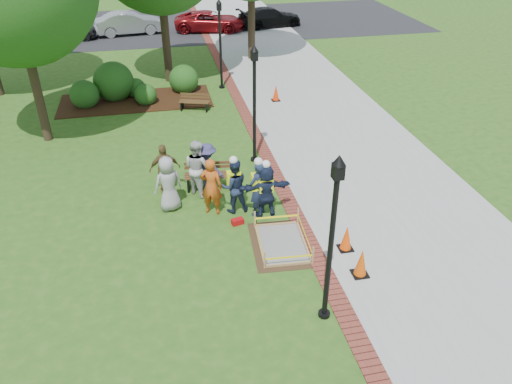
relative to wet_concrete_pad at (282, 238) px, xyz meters
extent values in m
plane|color=#285116|center=(-0.97, 0.14, -0.23)|extent=(100.00, 100.00, 0.00)
cube|color=#9E9E99|center=(4.03, 10.14, -0.22)|extent=(6.00, 60.00, 0.02)
cube|color=maroon|center=(0.78, 10.14, -0.22)|extent=(0.50, 60.00, 0.03)
cube|color=#381E0F|center=(-3.97, 12.14, -0.21)|extent=(7.00, 3.00, 0.05)
cube|color=black|center=(-0.97, 27.14, -0.23)|extent=(36.00, 12.00, 0.01)
cube|color=#47331E|center=(0.00, 0.00, -0.23)|extent=(1.86, 2.41, 0.01)
cube|color=gray|center=(0.00, 0.00, -0.21)|extent=(1.32, 1.88, 0.04)
cube|color=tan|center=(0.00, 0.00, -0.19)|extent=(1.45, 2.01, 0.08)
cube|color=tan|center=(0.00, 0.00, 0.04)|extent=(1.48, 2.04, 0.55)
cube|color=yellow|center=(0.00, 0.00, 0.07)|extent=(1.43, 1.99, 0.06)
cube|color=brown|center=(-1.61, 3.52, 0.26)|extent=(1.64, 0.65, 0.04)
cube|color=brown|center=(-1.58, 3.78, 0.50)|extent=(1.59, 0.23, 0.26)
cube|color=black|center=(-1.61, 3.52, 0.00)|extent=(1.50, 0.70, 0.47)
cube|color=#523B1C|center=(-1.37, 10.46, 0.18)|extent=(1.40, 0.81, 0.04)
cube|color=#523B1C|center=(-1.30, 10.66, 0.38)|extent=(1.28, 0.47, 0.21)
cube|color=black|center=(-1.37, 10.46, -0.04)|extent=(1.30, 0.82, 0.39)
cube|color=black|center=(1.65, -1.68, -0.21)|extent=(0.42, 0.42, 0.05)
cone|color=#DC4C06|center=(1.65, -1.68, 0.20)|extent=(0.33, 0.33, 0.77)
cube|color=black|center=(1.67, -0.58, -0.21)|extent=(0.40, 0.40, 0.05)
cone|color=#F44907|center=(1.67, -0.58, 0.19)|extent=(0.32, 0.32, 0.74)
cube|color=black|center=(2.50, 10.83, -0.21)|extent=(0.39, 0.39, 0.05)
cone|color=#F63307|center=(2.50, 10.83, 0.17)|extent=(0.31, 0.31, 0.72)
cube|color=#A30C0F|center=(-1.06, 1.25, -0.15)|extent=(0.39, 0.27, 0.18)
cylinder|color=black|center=(0.28, -2.86, 1.67)|extent=(0.12, 0.12, 3.80)
cube|color=black|center=(0.28, -2.86, 3.67)|extent=(0.22, 0.22, 0.32)
cone|color=black|center=(0.28, -2.86, 3.92)|extent=(0.28, 0.28, 0.22)
cylinder|color=black|center=(0.28, -2.86, -0.18)|extent=(0.28, 0.28, 0.10)
cylinder|color=black|center=(0.28, 5.14, 1.67)|extent=(0.12, 0.12, 3.80)
cube|color=black|center=(0.28, 5.14, 3.67)|extent=(0.22, 0.22, 0.32)
cone|color=black|center=(0.28, 5.14, 3.92)|extent=(0.28, 0.28, 0.22)
cylinder|color=black|center=(0.28, 5.14, -0.18)|extent=(0.28, 0.28, 0.10)
cylinder|color=black|center=(0.28, 13.14, 1.67)|extent=(0.12, 0.12, 3.80)
cube|color=black|center=(0.28, 13.14, 3.67)|extent=(0.22, 0.22, 0.32)
cone|color=black|center=(0.28, 13.14, 3.92)|extent=(0.28, 0.28, 0.22)
cylinder|color=black|center=(0.28, 13.14, -0.18)|extent=(0.28, 0.28, 0.10)
cylinder|color=#3D2D1E|center=(-7.43, 8.63, 2.21)|extent=(0.35, 0.35, 4.88)
cylinder|color=#3D2D1E|center=(-2.23, 14.81, 2.42)|extent=(0.40, 0.40, 5.31)
cylinder|color=#3D2D1E|center=(2.76, 17.80, 2.32)|extent=(0.41, 0.41, 5.12)
sphere|color=#1B4513|center=(-6.21, 11.97, -0.23)|extent=(1.32, 1.32, 1.32)
sphere|color=#1B4513|center=(-4.91, 12.76, -0.23)|extent=(1.89, 1.89, 1.89)
sphere|color=#1B4513|center=(-3.49, 11.72, -0.23)|extent=(1.02, 1.02, 1.02)
sphere|color=#1B4513|center=(-1.61, 13.00, -0.23)|extent=(1.43, 1.43, 1.43)
sphere|color=#1B4513|center=(-3.93, 12.84, -0.23)|extent=(0.95, 0.95, 0.95)
imported|color=gray|center=(-2.96, 2.52, 0.66)|extent=(0.66, 0.52, 1.79)
imported|color=#BC4E16|center=(-1.70, 2.04, 0.70)|extent=(0.70, 0.59, 1.86)
imported|color=silver|center=(-1.98, 3.29, 0.71)|extent=(0.67, 0.72, 1.89)
imported|color=brown|center=(-3.01, 3.61, 0.61)|extent=(0.57, 0.39, 1.69)
imported|color=#37355E|center=(-1.64, 3.41, 0.61)|extent=(0.64, 0.59, 1.68)
imported|color=#192843|center=(-0.12, 1.58, 0.63)|extent=(0.56, 0.36, 1.73)
cube|color=#CFDF12|center=(-0.12, 1.58, 0.88)|extent=(0.42, 0.26, 0.52)
sphere|color=white|center=(-0.12, 1.58, 1.52)|extent=(0.25, 0.25, 0.25)
imported|color=#191C43|center=(-0.34, 1.65, 0.67)|extent=(0.69, 0.62, 1.81)
cube|color=#CFDF12|center=(-0.34, 1.65, 0.93)|extent=(0.42, 0.26, 0.52)
sphere|color=white|center=(-0.34, 1.65, 1.60)|extent=(0.25, 0.25, 0.25)
imported|color=#1D234B|center=(-1.01, 2.00, 0.64)|extent=(0.58, 0.39, 1.75)
cube|color=#CFDF12|center=(-1.01, 2.00, 0.89)|extent=(0.42, 0.26, 0.52)
sphere|color=white|center=(-1.01, 2.00, 1.54)|extent=(0.25, 0.25, 0.25)
imported|color=#252527|center=(-8.47, 24.28, -0.23)|extent=(2.43, 4.81, 1.52)
imported|color=#98989D|center=(-4.25, 25.04, -0.23)|extent=(2.79, 5.19, 1.62)
imported|color=maroon|center=(1.22, 24.80, -0.23)|extent=(2.79, 4.77, 1.46)
imported|color=black|center=(5.59, 25.17, -0.23)|extent=(2.78, 4.79, 1.47)
camera|label=1|loc=(-3.06, -10.86, 8.41)|focal=35.00mm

